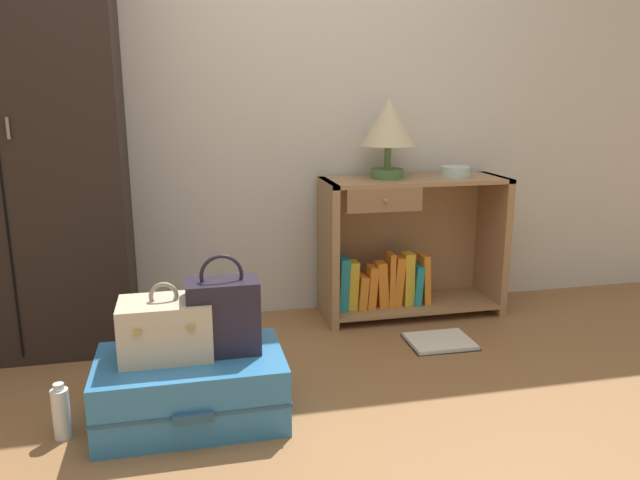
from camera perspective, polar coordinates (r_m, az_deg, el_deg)
name	(u,v)px	position (r m, az deg, el deg)	size (l,w,h in m)	color
ground_plane	(299,459)	(2.22, -1.95, -19.57)	(9.00, 9.00, 0.00)	olive
back_wall	(243,74)	(3.34, -7.16, 15.01)	(6.40, 0.10, 2.60)	beige
wardrobe	(9,125)	(3.12, -26.78, 9.46)	(0.96, 0.47, 2.13)	black
bookshelf	(405,250)	(3.41, 7.83, -0.94)	(0.99, 0.36, 0.76)	#A37A51
table_lamp	(388,125)	(3.29, 6.35, 10.49)	(0.29, 0.29, 0.42)	#4C7542
bowl	(456,172)	(3.43, 12.44, 6.19)	(0.16, 0.16, 0.06)	silver
suitcase_large	(191,388)	(2.43, -11.80, -13.25)	(0.70, 0.45, 0.26)	teal
train_case	(166,328)	(2.37, -14.07, -7.91)	(0.33, 0.23, 0.29)	beige
handbag	(223,315)	(2.35, -8.94, -6.89)	(0.27, 0.15, 0.38)	#231E2D
bottle	(61,412)	(2.47, -22.80, -14.48)	(0.06, 0.06, 0.21)	white
open_book_on_floor	(440,342)	(3.14, 11.02, -9.21)	(0.33, 0.27, 0.02)	white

